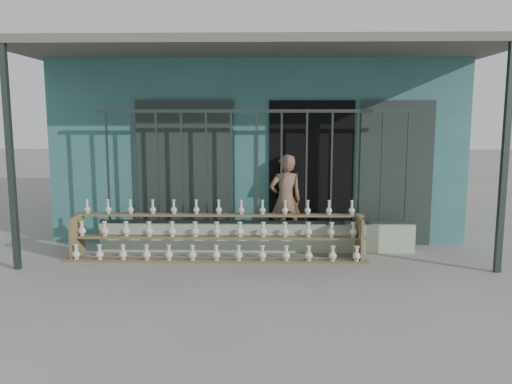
{
  "coord_description": "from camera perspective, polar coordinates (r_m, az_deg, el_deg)",
  "views": [
    {
      "loc": [
        0.17,
        -6.49,
        2.08
      ],
      "look_at": [
        0.0,
        1.0,
        1.0
      ],
      "focal_mm": 35.0,
      "sensor_mm": 36.0,
      "label": 1
    }
  ],
  "objects": [
    {
      "name": "shelf_rack",
      "position": [
        7.61,
        -4.47,
        -4.87
      ],
      "size": [
        4.5,
        0.68,
        0.85
      ],
      "color": "brown",
      "rests_on": "ground"
    },
    {
      "name": "security_fence",
      "position": [
        7.82,
        0.05,
        2.84
      ],
      "size": [
        5.0,
        0.04,
        1.8
      ],
      "color": "#283330",
      "rests_on": "parapet_wall"
    },
    {
      "name": "ground",
      "position": [
        6.81,
        -0.19,
        -9.56
      ],
      "size": [
        60.0,
        60.0,
        0.0
      ],
      "primitive_type": "plane",
      "color": "slate"
    },
    {
      "name": "workshop_building",
      "position": [
        10.73,
        0.41,
        5.74
      ],
      "size": [
        7.4,
        6.6,
        3.21
      ],
      "color": "#2E615F",
      "rests_on": "ground"
    },
    {
      "name": "elderly_woman",
      "position": [
        8.25,
        3.38,
        -0.99
      ],
      "size": [
        0.64,
        0.51,
        1.53
      ],
      "primitive_type": "imported",
      "rotation": [
        0.0,
        0.0,
        3.43
      ],
      "color": "brown",
      "rests_on": "ground"
    },
    {
      "name": "parapet_wall",
      "position": [
        8.01,
        0.05,
        -5.19
      ],
      "size": [
        5.0,
        0.2,
        0.45
      ],
      "primitive_type": "cube",
      "color": "#A0B197",
      "rests_on": "ground"
    }
  ]
}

